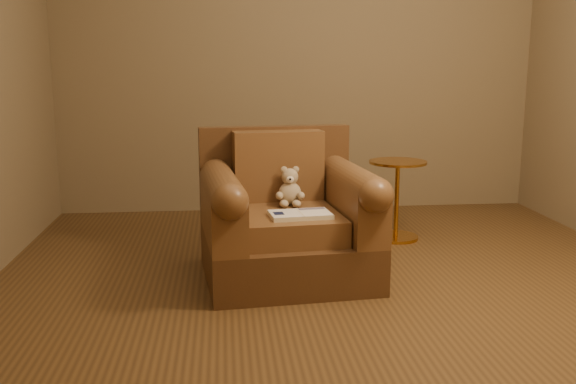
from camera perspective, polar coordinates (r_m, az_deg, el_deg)
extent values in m
plane|color=brown|center=(3.68, 4.54, -8.38)|extent=(4.00, 4.00, 0.00)
cube|color=#7D6A4D|center=(5.44, 0.93, 12.55)|extent=(4.00, 0.02, 2.70)
cube|color=#7D6A4D|center=(1.54, 19.18, 14.66)|extent=(4.00, 0.02, 2.70)
cube|color=#50331A|center=(3.79, -0.07, -5.63)|extent=(1.03, 0.99, 0.27)
cube|color=#50331A|center=(4.08, -1.19, 1.76)|extent=(0.95, 0.19, 0.59)
cube|color=brown|center=(3.69, 0.07, -2.82)|extent=(0.61, 0.71, 0.14)
cube|color=brown|center=(3.95, -0.87, 2.35)|extent=(0.56, 0.20, 0.43)
cube|color=brown|center=(3.62, -5.84, -1.86)|extent=(0.27, 0.82, 0.30)
cube|color=brown|center=(3.76, 5.75, -1.33)|extent=(0.27, 0.82, 0.30)
cylinder|color=brown|center=(3.58, -5.89, 0.51)|extent=(0.27, 0.82, 0.19)
cylinder|color=brown|center=(3.73, 5.79, 0.95)|extent=(0.27, 0.82, 0.19)
ellipsoid|color=tan|center=(3.84, 0.17, -0.15)|extent=(0.14, 0.12, 0.14)
sphere|color=tan|center=(3.83, 0.17, 1.37)|extent=(0.10, 0.10, 0.10)
ellipsoid|color=tan|center=(3.83, -0.36, 2.00)|extent=(0.04, 0.02, 0.04)
ellipsoid|color=tan|center=(3.83, 0.70, 2.01)|extent=(0.04, 0.02, 0.04)
ellipsoid|color=beige|center=(3.78, 0.19, 1.11)|extent=(0.05, 0.03, 0.04)
sphere|color=black|center=(3.77, 0.19, 1.14)|extent=(0.01, 0.01, 0.01)
ellipsoid|color=tan|center=(3.78, -0.77, -0.33)|extent=(0.05, 0.09, 0.05)
ellipsoid|color=tan|center=(3.79, 1.15, -0.32)|extent=(0.05, 0.09, 0.05)
ellipsoid|color=tan|center=(3.77, -0.36, -1.05)|extent=(0.05, 0.09, 0.05)
ellipsoid|color=tan|center=(3.77, 0.77, -1.04)|extent=(0.05, 0.09, 0.05)
cube|color=beige|center=(3.54, 1.09, -2.04)|extent=(0.36, 0.24, 0.02)
cube|color=white|center=(3.52, -0.24, -1.90)|extent=(0.18, 0.22, 0.00)
cube|color=white|center=(3.56, 2.41, -1.77)|extent=(0.18, 0.22, 0.00)
cube|color=beige|center=(3.54, 1.09, -1.82)|extent=(0.03, 0.20, 0.00)
cube|color=#0F1638|center=(3.51, -0.84, -1.91)|extent=(0.06, 0.08, 0.00)
cube|color=slate|center=(3.63, 2.12, -1.49)|extent=(0.15, 0.06, 0.00)
cylinder|color=#C78836|center=(4.69, 9.53, -3.97)|extent=(0.32, 0.32, 0.02)
cylinder|color=#C78836|center=(4.62, 9.64, -0.73)|extent=(0.03, 0.03, 0.53)
cylinder|color=#C78836|center=(4.57, 9.75, 2.63)|extent=(0.40, 0.40, 0.02)
cylinder|color=#C78836|center=(4.58, 9.75, 2.46)|extent=(0.03, 0.03, 0.02)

